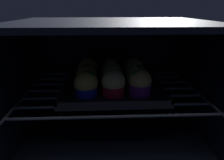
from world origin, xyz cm
name	(u,v)px	position (x,y,z in cm)	size (l,w,h in cm)	color
oven_cavity	(111,76)	(0.00, 26.25, 17.00)	(59.00, 47.00, 37.00)	black
oven_rack	(112,90)	(0.00, 22.00, 13.60)	(54.80, 42.00, 0.80)	#444756
baking_tray	(112,87)	(0.00, 21.33, 14.69)	(30.95, 30.95, 2.20)	black
muffin_row0_col0	(86,85)	(-7.71, 13.45, 18.41)	(6.83, 6.83, 7.19)	#1928B7
muffin_row0_col1	(113,84)	(-0.02, 13.42, 18.64)	(6.80, 6.80, 7.49)	red
muffin_row0_col2	(140,83)	(7.67, 13.46, 18.65)	(6.49, 6.49, 7.48)	#7A238C
muffin_row1_col0	(86,76)	(-8.11, 21.06, 18.57)	(6.46, 6.46, 7.31)	silver
muffin_row1_col1	(113,76)	(0.34, 20.97, 18.41)	(6.58, 6.58, 7.15)	#0C8C84
muffin_row1_col2	(136,76)	(7.72, 21.32, 18.26)	(6.46, 6.46, 6.93)	silver
muffin_row2_col0	(88,69)	(-8.06, 28.88, 18.76)	(6.75, 6.75, 7.74)	#7A238C
muffin_row2_col1	(110,70)	(-0.15, 29.52, 18.27)	(6.40, 6.40, 6.94)	#1928B7
muffin_row2_col2	(133,69)	(8.05, 29.46, 18.41)	(6.79, 6.79, 7.13)	#1928B7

